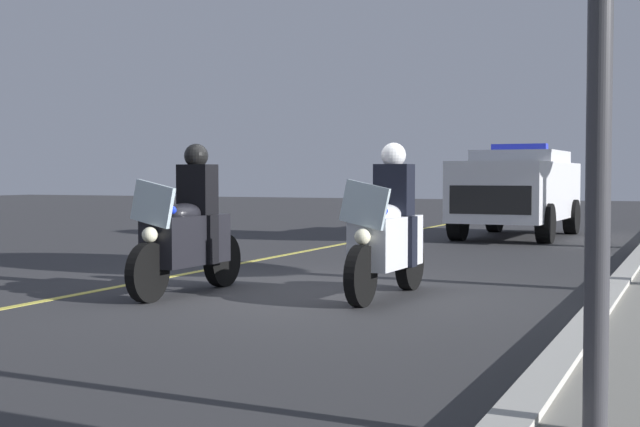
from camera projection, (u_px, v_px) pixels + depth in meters
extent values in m
plane|color=#333335|center=(309.00, 292.00, 10.16)|extent=(80.00, 80.00, 0.00)
cube|color=#B7B5AD|center=(607.00, 302.00, 8.84)|extent=(48.00, 0.24, 0.15)
cube|color=#E0D14C|center=(142.00, 282.00, 11.08)|extent=(48.00, 0.12, 0.01)
cylinder|color=black|center=(148.00, 273.00, 9.29)|extent=(0.64, 0.14, 0.64)
cylinder|color=black|center=(222.00, 260.00, 10.65)|extent=(0.64, 0.16, 0.64)
cube|color=black|center=(186.00, 240.00, 9.94)|extent=(1.21, 0.48, 0.56)
ellipsoid|color=black|center=(184.00, 214.00, 9.88)|extent=(0.57, 0.34, 0.24)
cube|color=silver|center=(153.00, 204.00, 9.35)|extent=(0.08, 0.56, 0.53)
sphere|color=#F9F4CC|center=(150.00, 235.00, 9.31)|extent=(0.17, 0.17, 0.17)
sphere|color=red|center=(148.00, 210.00, 9.54)|extent=(0.09, 0.09, 0.09)
sphere|color=#1933F2|center=(172.00, 210.00, 9.40)|extent=(0.09, 0.09, 0.09)
cube|color=black|center=(197.00, 190.00, 10.12)|extent=(0.29, 0.41, 0.60)
cube|color=black|center=(209.00, 239.00, 10.01)|extent=(0.18, 0.15, 0.56)
cube|color=black|center=(180.00, 238.00, 10.18)|extent=(0.18, 0.15, 0.56)
sphere|color=black|center=(196.00, 156.00, 10.09)|extent=(0.28, 0.28, 0.28)
cylinder|color=black|center=(361.00, 276.00, 8.99)|extent=(0.64, 0.14, 0.64)
cylinder|color=black|center=(410.00, 263.00, 10.35)|extent=(0.64, 0.16, 0.64)
cube|color=silver|center=(386.00, 242.00, 9.64)|extent=(1.21, 0.48, 0.56)
ellipsoid|color=silver|center=(385.00, 215.00, 9.58)|extent=(0.57, 0.34, 0.24)
cube|color=silver|center=(365.00, 205.00, 9.05)|extent=(0.08, 0.56, 0.53)
sphere|color=#F9F4CC|center=(362.00, 237.00, 9.01)|extent=(0.17, 0.17, 0.17)
sphere|color=red|center=(355.00, 211.00, 9.24)|extent=(0.09, 0.09, 0.09)
sphere|color=#1933F2|center=(384.00, 211.00, 9.10)|extent=(0.09, 0.09, 0.09)
cube|color=black|center=(394.00, 191.00, 9.82)|extent=(0.29, 0.41, 0.60)
cube|color=black|center=(409.00, 241.00, 9.71)|extent=(0.18, 0.15, 0.56)
cube|color=black|center=(375.00, 240.00, 9.88)|extent=(0.18, 0.15, 0.56)
sphere|color=white|center=(393.00, 155.00, 9.79)|extent=(0.28, 0.28, 0.28)
cube|color=silver|center=(518.00, 191.00, 19.20)|extent=(4.96, 2.05, 1.24)
cube|color=silver|center=(521.00, 159.00, 19.44)|extent=(2.45, 1.82, 0.36)
cube|color=#2633D8|center=(519.00, 147.00, 19.25)|extent=(0.32, 1.21, 0.14)
cube|color=black|center=(490.00, 200.00, 17.04)|extent=(0.17, 1.62, 0.56)
cylinder|color=black|center=(545.00, 223.00, 17.45)|extent=(0.81, 0.31, 0.80)
cylinder|color=black|center=(458.00, 221.00, 18.21)|extent=(0.81, 0.31, 0.80)
cylinder|color=black|center=(572.00, 217.00, 20.24)|extent=(0.81, 0.31, 0.80)
cylinder|color=black|center=(495.00, 215.00, 21.01)|extent=(0.81, 0.31, 0.80)
cylinder|color=#38383D|center=(600.00, 16.00, 4.15)|extent=(0.12, 0.12, 4.01)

